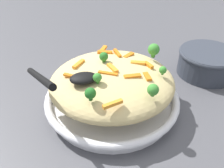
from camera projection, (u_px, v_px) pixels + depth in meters
name	position (u px, v px, depth m)	size (l,w,h in m)	color
ground_plane	(112.00, 106.00, 0.57)	(2.40, 2.40, 0.00)	#4C4C51
serving_bowl	(112.00, 99.00, 0.56)	(0.31, 0.31, 0.04)	silver
pasta_mound	(112.00, 82.00, 0.53)	(0.28, 0.27, 0.07)	#D1BA7A
carrot_piece_0	(71.00, 76.00, 0.49)	(0.03, 0.01, 0.01)	orange
carrot_piece_1	(114.00, 68.00, 0.50)	(0.04, 0.01, 0.01)	orange
carrot_piece_2	(147.00, 77.00, 0.49)	(0.03, 0.01, 0.01)	orange
carrot_piece_3	(138.00, 63.00, 0.53)	(0.03, 0.01, 0.01)	orange
carrot_piece_4	(148.00, 64.00, 0.53)	(0.03, 0.01, 0.01)	orange
carrot_piece_5	(79.00, 64.00, 0.53)	(0.04, 0.01, 0.01)	orange
carrot_piece_6	(113.00, 104.00, 0.42)	(0.04, 0.01, 0.01)	orange
carrot_piece_7	(105.00, 49.00, 0.59)	(0.03, 0.01, 0.01)	orange
carrot_piece_8	(117.00, 53.00, 0.57)	(0.04, 0.01, 0.01)	orange
carrot_piece_9	(108.00, 73.00, 0.49)	(0.04, 0.01, 0.01)	orange
carrot_piece_10	(129.00, 55.00, 0.57)	(0.03, 0.01, 0.01)	orange
carrot_piece_11	(103.00, 52.00, 0.58)	(0.04, 0.01, 0.01)	orange
carrot_piece_12	(132.00, 76.00, 0.49)	(0.04, 0.01, 0.01)	orange
broccoli_floret_0	(97.00, 78.00, 0.46)	(0.02, 0.02, 0.02)	#377928
broccoli_floret_1	(163.00, 70.00, 0.50)	(0.02, 0.02, 0.02)	#377928
broccoli_floret_2	(153.00, 90.00, 0.44)	(0.02, 0.02, 0.02)	#377928
broccoli_floret_3	(154.00, 50.00, 0.55)	(0.03, 0.03, 0.03)	#377928
broccoli_floret_4	(104.00, 57.00, 0.52)	(0.02, 0.02, 0.02)	#296820
broccoli_floret_5	(90.00, 94.00, 0.42)	(0.02, 0.02, 0.03)	#205B1C
serving_spoon	(68.00, 78.00, 0.45)	(0.14, 0.17, 0.08)	black
companion_bowl	(208.00, 61.00, 0.67)	(0.17, 0.17, 0.07)	#333842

